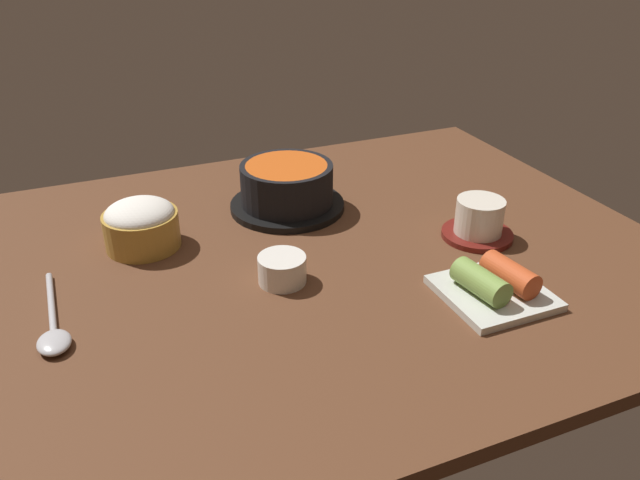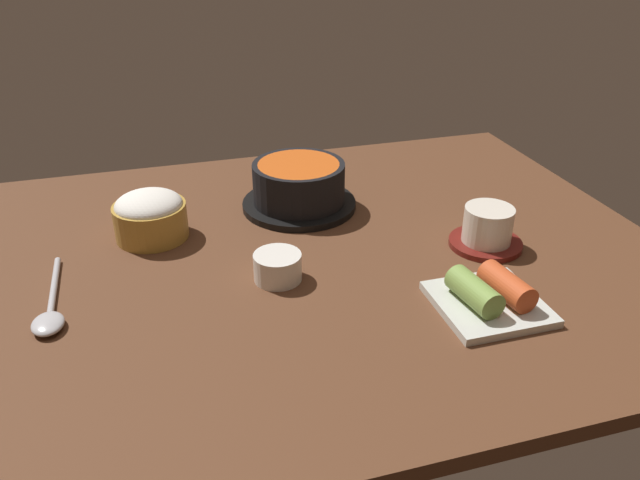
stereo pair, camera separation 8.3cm
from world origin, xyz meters
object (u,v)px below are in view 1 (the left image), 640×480
(kimchi_plate, at_px, (494,285))
(tea_cup_with_saucer, at_px, (479,220))
(rice_bowl, at_px, (141,224))
(stone_pot, at_px, (287,187))
(spoon, at_px, (53,331))
(banchan_cup_center, at_px, (282,268))

(kimchi_plate, bearing_deg, tea_cup_with_saucer, 61.90)
(tea_cup_with_saucer, bearing_deg, rice_bowl, 160.41)
(stone_pot, relative_size, spoon, 1.00)
(stone_pot, xyz_separation_m, rice_bowl, (-0.23, -0.04, -0.00))
(stone_pot, distance_m, banchan_cup_center, 0.21)
(banchan_cup_center, bearing_deg, rice_bowl, 132.19)
(stone_pot, relative_size, kimchi_plate, 1.45)
(banchan_cup_center, bearing_deg, spoon, -178.63)
(spoon, bearing_deg, rice_bowl, 53.27)
(stone_pot, bearing_deg, tea_cup_with_saucer, -41.72)
(tea_cup_with_saucer, relative_size, banchan_cup_center, 1.66)
(banchan_cup_center, height_order, kimchi_plate, kimchi_plate)
(kimchi_plate, bearing_deg, spoon, 165.83)
(spoon, bearing_deg, kimchi_plate, -14.17)
(kimchi_plate, distance_m, spoon, 0.51)
(tea_cup_with_saucer, height_order, banchan_cup_center, tea_cup_with_saucer)
(banchan_cup_center, xyz_separation_m, kimchi_plate, (0.22, -0.13, -0.00))
(banchan_cup_center, distance_m, kimchi_plate, 0.26)
(stone_pot, distance_m, tea_cup_with_saucer, 0.29)
(stone_pot, height_order, spoon, stone_pot)
(tea_cup_with_saucer, bearing_deg, banchan_cup_center, -179.27)
(banchan_cup_center, xyz_separation_m, spoon, (-0.27, -0.01, -0.01))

